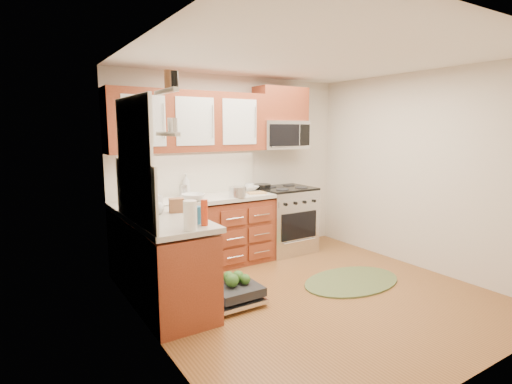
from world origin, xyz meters
TOP-DOWN VIEW (x-y plane):
  - floor at (0.00, 0.00)m, footprint 3.50×3.50m
  - ceiling at (0.00, 0.00)m, footprint 3.50×3.50m
  - wall_back at (0.00, 1.75)m, footprint 3.50×0.04m
  - wall_front at (0.00, -1.75)m, footprint 3.50×0.04m
  - wall_left at (-1.75, 0.00)m, footprint 0.04×3.50m
  - wall_right at (1.75, 0.00)m, footprint 0.04×3.50m
  - base_cabinet_back at (-0.73, 1.45)m, footprint 2.05×0.60m
  - base_cabinet_left at (-1.45, 0.52)m, footprint 0.60×1.25m
  - countertop_back at (-0.72, 1.44)m, footprint 2.07×0.64m
  - countertop_left at (-1.44, 0.53)m, footprint 0.64×1.27m
  - backsplash_back at (-0.73, 1.74)m, footprint 2.05×0.02m
  - backsplash_left at (-1.74, 0.52)m, footprint 0.02×1.25m
  - upper_cabinets at (-0.73, 1.57)m, footprint 2.05×0.35m
  - cabinet_over_mw at (0.68, 1.57)m, footprint 0.76×0.35m
  - range at (0.68, 1.43)m, footprint 0.76×0.64m
  - microwave at (0.68, 1.55)m, footprint 0.76×0.38m
  - sink at (-1.25, 1.42)m, footprint 0.62×0.50m
  - dishwasher at (-0.86, 0.30)m, footprint 0.70×0.60m
  - window at (-1.74, 0.50)m, footprint 0.03×1.05m
  - window_blind at (-1.71, 0.50)m, footprint 0.02×0.96m
  - shelf_upper at (-1.72, -0.35)m, footprint 0.04×0.40m
  - shelf_lower at (-1.72, -0.35)m, footprint 0.04×0.40m
  - rug at (0.62, 0.03)m, footprint 1.39×1.03m
  - skillet at (0.40, 1.62)m, footprint 0.30×0.30m
  - stock_pot at (-0.24, 1.22)m, footprint 0.26×0.26m
  - cutting_board at (0.12, 1.33)m, footprint 0.28×0.22m
  - canister at (-0.86, 1.50)m, footprint 0.12×0.12m
  - paper_towel_roll at (-1.42, -0.02)m, footprint 0.12×0.12m
  - mustard_bottle at (-1.62, 0.81)m, footprint 0.07×0.07m
  - red_bottle at (-1.25, 0.06)m, footprint 0.06×0.06m
  - wooden_box at (-1.25, 0.74)m, footprint 0.17×0.14m
  - blue_carton at (-1.29, 0.15)m, footprint 0.11×0.09m
  - bowl_a at (0.15, 1.60)m, footprint 0.32×0.32m
  - bowl_b at (-0.83, 1.26)m, footprint 0.28×0.28m
  - cup at (0.20, 1.65)m, footprint 0.16×0.16m
  - soap_bottle_a at (-0.75, 1.68)m, footprint 0.13×0.13m
  - soap_bottle_b at (-1.36, 1.05)m, footprint 0.12×0.12m
  - soap_bottle_c at (-1.44, 0.77)m, footprint 0.17×0.17m

SIDE VIEW (x-z plane):
  - floor at x=0.00m, z-range 0.00..0.00m
  - rug at x=0.62m, z-range 0.00..0.02m
  - dishwasher at x=-0.86m, z-range 0.00..0.20m
  - base_cabinet_back at x=-0.73m, z-range 0.00..0.85m
  - base_cabinet_left at x=-1.45m, z-range 0.00..0.85m
  - range at x=0.68m, z-range 0.00..0.95m
  - sink at x=-1.25m, z-range 0.67..0.93m
  - countertop_back at x=-0.72m, z-range 0.88..0.93m
  - countertop_left at x=-1.44m, z-range 0.88..0.93m
  - cutting_board at x=0.12m, z-range 0.93..0.94m
  - bowl_a at x=0.15m, z-range 0.93..0.99m
  - bowl_b at x=-0.83m, z-range 0.93..1.01m
  - skillet at x=0.40m, z-range 0.95..1.00m
  - cup at x=0.20m, z-range 0.93..1.02m
  - stock_pot at x=-0.24m, z-range 0.93..1.06m
  - wooden_box at x=-1.25m, z-range 0.93..1.07m
  - blue_carton at x=-1.29m, z-range 0.93..1.09m
  - canister at x=-0.86m, z-range 0.93..1.10m
  - soap_bottle_c at x=-1.44m, z-range 0.93..1.10m
  - mustard_bottle at x=-1.62m, z-range 0.93..1.13m
  - soap_bottle_b at x=-1.36m, z-range 0.93..1.14m
  - red_bottle at x=-1.25m, z-range 0.93..1.16m
  - paper_towel_roll at x=-1.42m, z-range 0.93..1.18m
  - soap_bottle_a at x=-0.75m, z-range 0.93..1.21m
  - backsplash_back at x=-0.73m, z-range 0.93..1.49m
  - backsplash_left at x=-1.74m, z-range 0.93..1.49m
  - wall_back at x=0.00m, z-range 0.00..2.50m
  - wall_front at x=0.00m, z-range 0.00..2.50m
  - wall_left at x=-1.75m, z-range 0.00..2.50m
  - wall_right at x=1.75m, z-range 0.00..2.50m
  - window at x=-1.74m, z-range 1.02..2.08m
  - microwave at x=0.68m, z-range 1.50..1.90m
  - shelf_lower at x=-1.72m, z-range 1.74..1.76m
  - upper_cabinets at x=-0.73m, z-range 1.50..2.25m
  - window_blind at x=-1.71m, z-range 1.68..2.08m
  - shelf_upper at x=-1.72m, z-range 2.03..2.06m
  - cabinet_over_mw at x=0.68m, z-range 1.90..2.37m
  - ceiling at x=0.00m, z-range 2.50..2.50m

